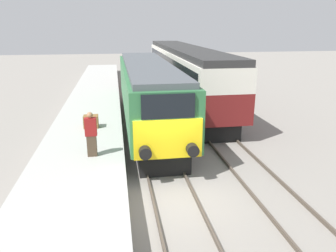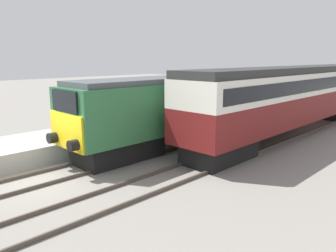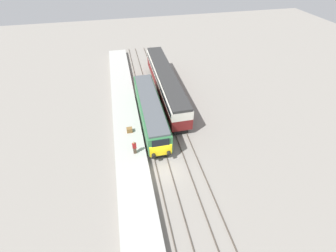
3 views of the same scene
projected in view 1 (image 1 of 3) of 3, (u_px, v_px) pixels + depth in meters
ground_plane at (174, 199)px, 11.08m from camera, size 120.00×120.00×0.00m
platform_left at (89, 124)px, 18.01m from camera, size 3.50×50.00×0.81m
rails_near_track at (156, 145)px, 15.77m from camera, size 1.51×60.00×0.14m
rails_far_track at (223, 142)px, 16.29m from camera, size 1.50×60.00×0.14m
locomotive at (148, 92)px, 18.29m from camera, size 2.70×14.69×3.66m
passenger_carriage at (184, 69)px, 24.59m from camera, size 2.75×19.81×4.10m
person_on_platform at (91, 134)px, 12.35m from camera, size 0.44×0.26×1.73m
luggage_crate at (91, 121)px, 16.01m from camera, size 0.70×0.56×0.60m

